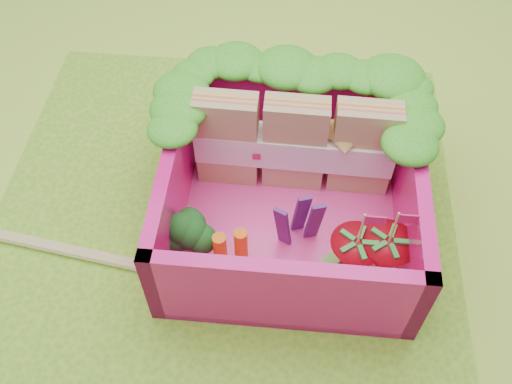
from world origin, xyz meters
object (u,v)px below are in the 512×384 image
(chopsticks, at_px, (14,238))
(strawberry_left, at_px, (354,257))
(broccoli, at_px, (186,232))
(strawberry_right, at_px, (384,256))
(bento_box, at_px, (291,192))
(sandwich_stack, at_px, (295,145))

(chopsticks, bearing_deg, strawberry_left, -1.62)
(broccoli, relative_size, strawberry_right, 0.65)
(bento_box, relative_size, chopsticks, 0.63)
(bento_box, height_order, chopsticks, bento_box)
(strawberry_left, height_order, chopsticks, strawberry_left)
(broccoli, bearing_deg, strawberry_left, -2.68)
(broccoli, distance_m, strawberry_right, 1.01)
(bento_box, distance_m, strawberry_left, 0.47)
(broccoli, relative_size, chopsticks, 0.16)
(strawberry_left, bearing_deg, broccoli, 177.32)
(chopsticks, bearing_deg, bento_box, 10.06)
(broccoli, height_order, chopsticks, broccoli)
(sandwich_stack, height_order, chopsticks, sandwich_stack)
(sandwich_stack, distance_m, strawberry_left, 0.69)
(chopsticks, bearing_deg, strawberry_right, -1.00)
(sandwich_stack, relative_size, strawberry_left, 2.15)
(strawberry_left, bearing_deg, chopsticks, 178.38)
(sandwich_stack, height_order, strawberry_left, sandwich_stack)
(sandwich_stack, xyz_separation_m, strawberry_left, (0.33, -0.59, -0.16))
(bento_box, relative_size, sandwich_stack, 1.19)
(bento_box, bearing_deg, chopsticks, -169.94)
(bento_box, height_order, strawberry_left, strawberry_left)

